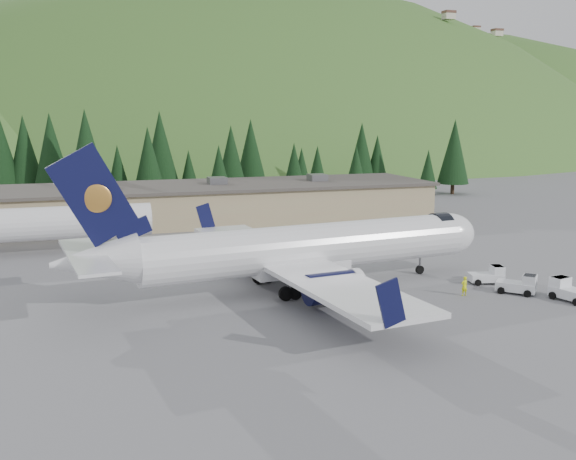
{
  "coord_description": "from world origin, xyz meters",
  "views": [
    {
      "loc": [
        -18.36,
        -50.2,
        14.54
      ],
      "look_at": [
        0.0,
        6.0,
        4.0
      ],
      "focal_mm": 40.0,
      "sensor_mm": 36.0,
      "label": 1
    }
  ],
  "objects_px": {
    "terminal_building": "(182,203)",
    "ramp_worker": "(464,286)",
    "baggage_tug_b": "(520,285)",
    "second_airliner": "(16,224)",
    "baggage_tug_a": "(489,275)",
    "baggage_tug_c": "(568,291)",
    "airliner": "(298,250)"
  },
  "relations": [
    {
      "from": "baggage_tug_a",
      "to": "ramp_worker",
      "type": "height_order",
      "value": "ramp_worker"
    },
    {
      "from": "baggage_tug_b",
      "to": "terminal_building",
      "type": "bearing_deg",
      "value": 160.92
    },
    {
      "from": "second_airliner",
      "to": "baggage_tug_b",
      "type": "relative_size",
      "value": 8.29
    },
    {
      "from": "baggage_tug_b",
      "to": "baggage_tug_c",
      "type": "height_order",
      "value": "baggage_tug_c"
    },
    {
      "from": "terminal_building",
      "to": "baggage_tug_a",
      "type": "bearing_deg",
      "value": -63.71
    },
    {
      "from": "airliner",
      "to": "baggage_tug_c",
      "type": "height_order",
      "value": "airliner"
    },
    {
      "from": "baggage_tug_b",
      "to": "ramp_worker",
      "type": "bearing_deg",
      "value": -144.7
    },
    {
      "from": "terminal_building",
      "to": "ramp_worker",
      "type": "distance_m",
      "value": 47.24
    },
    {
      "from": "second_airliner",
      "to": "baggage_tug_c",
      "type": "height_order",
      "value": "second_airliner"
    },
    {
      "from": "airliner",
      "to": "baggage_tug_b",
      "type": "height_order",
      "value": "airliner"
    },
    {
      "from": "second_airliner",
      "to": "baggage_tug_a",
      "type": "distance_m",
      "value": 47.92
    },
    {
      "from": "terminal_building",
      "to": "ramp_worker",
      "type": "height_order",
      "value": "terminal_building"
    },
    {
      "from": "second_airliner",
      "to": "baggage_tug_b",
      "type": "height_order",
      "value": "second_airliner"
    },
    {
      "from": "airliner",
      "to": "ramp_worker",
      "type": "xyz_separation_m",
      "value": [
        12.28,
        -6.22,
        -2.57
      ]
    },
    {
      "from": "baggage_tug_c",
      "to": "terminal_building",
      "type": "bearing_deg",
      "value": 12.72
    },
    {
      "from": "baggage_tug_c",
      "to": "ramp_worker",
      "type": "bearing_deg",
      "value": 49.76
    },
    {
      "from": "second_airliner",
      "to": "baggage_tug_b",
      "type": "distance_m",
      "value": 50.28
    },
    {
      "from": "airliner",
      "to": "ramp_worker",
      "type": "bearing_deg",
      "value": -33.43
    },
    {
      "from": "airliner",
      "to": "baggage_tug_c",
      "type": "relative_size",
      "value": 10.86
    },
    {
      "from": "second_airliner",
      "to": "airliner",
      "type": "bearing_deg",
      "value": -42.9
    },
    {
      "from": "terminal_building",
      "to": "airliner",
      "type": "bearing_deg",
      "value": -84.16
    },
    {
      "from": "ramp_worker",
      "to": "baggage_tug_b",
      "type": "bearing_deg",
      "value": 163.34
    },
    {
      "from": "airliner",
      "to": "baggage_tug_c",
      "type": "distance_m",
      "value": 22.0
    },
    {
      "from": "baggage_tug_a",
      "to": "terminal_building",
      "type": "height_order",
      "value": "terminal_building"
    },
    {
      "from": "ramp_worker",
      "to": "terminal_building",
      "type": "bearing_deg",
      "value": -75.79
    },
    {
      "from": "baggage_tug_c",
      "to": "ramp_worker",
      "type": "relative_size",
      "value": 2.18
    },
    {
      "from": "baggage_tug_a",
      "to": "ramp_worker",
      "type": "bearing_deg",
      "value": -133.14
    },
    {
      "from": "second_airliner",
      "to": "ramp_worker",
      "type": "distance_m",
      "value": 45.97
    },
    {
      "from": "airliner",
      "to": "baggage_tug_c",
      "type": "xyz_separation_m",
      "value": [
        19.48,
        -9.89,
        -2.61
      ]
    },
    {
      "from": "baggage_tug_b",
      "to": "terminal_building",
      "type": "height_order",
      "value": "terminal_building"
    },
    {
      "from": "airliner",
      "to": "terminal_building",
      "type": "height_order",
      "value": "airliner"
    },
    {
      "from": "airliner",
      "to": "second_airliner",
      "type": "bearing_deg",
      "value": 130.52
    }
  ]
}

